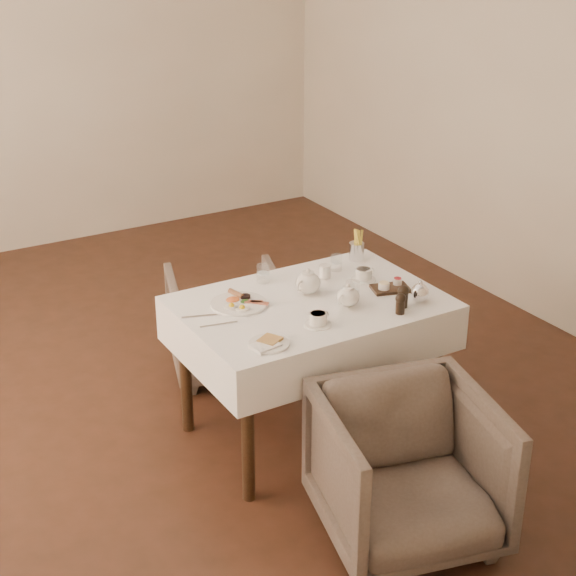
{
  "coord_description": "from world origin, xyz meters",
  "views": [
    {
      "loc": [
        -1.89,
        -4.25,
        2.58
      ],
      "look_at": [
        0.12,
        -0.84,
        0.82
      ],
      "focal_mm": 55.0,
      "sensor_mm": 36.0,
      "label": 1
    }
  ],
  "objects_px": {
    "table": "(310,322)",
    "breakfast_plate": "(239,303)",
    "armchair_far": "(226,322)",
    "teapot_centre": "(308,281)",
    "armchair_near": "(408,470)"
  },
  "relations": [
    {
      "from": "table",
      "to": "breakfast_plate",
      "type": "xyz_separation_m",
      "value": [
        -0.32,
        0.14,
        0.13
      ]
    },
    {
      "from": "table",
      "to": "armchair_near",
      "type": "distance_m",
      "value": 0.96
    },
    {
      "from": "breakfast_plate",
      "to": "armchair_near",
      "type": "bearing_deg",
      "value": -63.7
    },
    {
      "from": "armchair_near",
      "to": "breakfast_plate",
      "type": "distance_m",
      "value": 1.16
    },
    {
      "from": "table",
      "to": "breakfast_plate",
      "type": "distance_m",
      "value": 0.38
    },
    {
      "from": "table",
      "to": "breakfast_plate",
      "type": "bearing_deg",
      "value": 155.92
    },
    {
      "from": "armchair_far",
      "to": "breakfast_plate",
      "type": "distance_m",
      "value": 0.88
    },
    {
      "from": "armchair_near",
      "to": "teapot_centre",
      "type": "xyz_separation_m",
      "value": [
        0.1,
        0.99,
        0.49
      ]
    },
    {
      "from": "table",
      "to": "teapot_centre",
      "type": "height_order",
      "value": "teapot_centre"
    },
    {
      "from": "breakfast_plate",
      "to": "armchair_far",
      "type": "bearing_deg",
      "value": 81.71
    },
    {
      "from": "armchair_near",
      "to": "armchair_far",
      "type": "distance_m",
      "value": 1.75
    },
    {
      "from": "teapot_centre",
      "to": "armchair_far",
      "type": "bearing_deg",
      "value": 74.37
    },
    {
      "from": "armchair_far",
      "to": "teapot_centre",
      "type": "relative_size",
      "value": 3.85
    },
    {
      "from": "armchair_near",
      "to": "armchair_far",
      "type": "bearing_deg",
      "value": 103.48
    },
    {
      "from": "table",
      "to": "armchair_near",
      "type": "bearing_deg",
      "value": -94.36
    }
  ]
}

